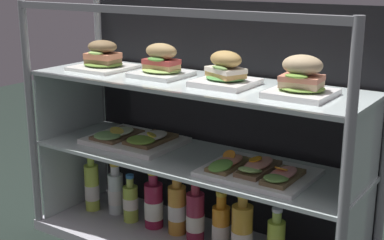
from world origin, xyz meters
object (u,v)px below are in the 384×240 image
object	(u,v)px
plated_roll_sandwich_center	(302,80)
juice_bottle_tucked_behind	(116,192)
juice_bottle_front_fourth	(154,205)
open_sandwich_tray_right_of_center	(134,139)
juice_bottle_front_second	(177,209)
juice_bottle_front_left_end	(221,226)
open_sandwich_tray_near_right_corner	(256,171)
juice_bottle_front_right_end	(242,233)
plated_roll_sandwich_far_left	(103,59)
juice_bottle_back_left	(131,202)
plated_roll_sandwich_near_right_corner	(161,64)
juice_bottle_back_center	(91,188)
plated_roll_sandwich_right_of_center	(225,72)
juice_bottle_near_post	(196,217)

from	to	relation	value
plated_roll_sandwich_center	juice_bottle_tucked_behind	bearing A→B (deg)	176.92
plated_roll_sandwich_center	juice_bottle_front_fourth	xyz separation A→B (m)	(-0.58, 0.03, -0.55)
open_sandwich_tray_right_of_center	juice_bottle_front_second	distance (m)	0.30
juice_bottle_front_fourth	juice_bottle_front_left_end	world-z (taller)	juice_bottle_front_fourth
juice_bottle_tucked_behind	juice_bottle_front_second	xyz separation A→B (m)	(0.30, -0.00, 0.01)
open_sandwich_tray_near_right_corner	juice_bottle_front_right_end	size ratio (longest dim) A/B	1.44
plated_roll_sandwich_far_left	juice_bottle_front_second	size ratio (longest dim) A/B	0.86
juice_bottle_tucked_behind	juice_bottle_front_left_end	distance (m)	0.49
juice_bottle_front_second	juice_bottle_back_left	bearing A→B (deg)	-174.65
plated_roll_sandwich_near_right_corner	juice_bottle_back_left	distance (m)	0.57
juice_bottle_front_second	plated_roll_sandwich_near_right_corner	bearing A→B (deg)	-157.36
juice_bottle_back_center	juice_bottle_front_fourth	distance (m)	0.30
juice_bottle_back_center	juice_bottle_front_second	world-z (taller)	juice_bottle_back_center
juice_bottle_back_left	juice_bottle_front_left_end	bearing A→B (deg)	3.11
plated_roll_sandwich_right_of_center	juice_bottle_front_right_end	size ratio (longest dim) A/B	0.76
plated_roll_sandwich_near_right_corner	open_sandwich_tray_near_right_corner	size ratio (longest dim) A/B	0.52
juice_bottle_back_left	juice_bottle_front_right_end	distance (m)	0.50
juice_bottle_back_center	juice_bottle_front_fourth	xyz separation A→B (m)	(0.30, 0.02, -0.01)
open_sandwich_tray_right_of_center	juice_bottle_back_left	xyz separation A→B (m)	(-0.02, -0.00, -0.26)
juice_bottle_front_second	juice_bottle_near_post	size ratio (longest dim) A/B	1.00
plated_roll_sandwich_center	juice_bottle_back_center	distance (m)	1.03
juice_bottle_front_right_end	juice_bottle_front_fourth	bearing A→B (deg)	176.35
plated_roll_sandwich_far_left	open_sandwich_tray_near_right_corner	distance (m)	0.72
juice_bottle_tucked_behind	juice_bottle_front_fourth	bearing A→B (deg)	-3.54
plated_roll_sandwich_far_left	juice_bottle_back_left	size ratio (longest dim) A/B	1.06
open_sandwich_tray_right_of_center	plated_roll_sandwich_far_left	bearing A→B (deg)	-176.26
open_sandwich_tray_near_right_corner	juice_bottle_near_post	bearing A→B (deg)	168.58
plated_roll_sandwich_center	juice_bottle_back_center	size ratio (longest dim) A/B	0.76
juice_bottle_front_left_end	open_sandwich_tray_right_of_center	bearing A→B (deg)	-177.07
juice_bottle_back_center	juice_bottle_tucked_behind	distance (m)	0.11
plated_roll_sandwich_right_of_center	open_sandwich_tray_right_of_center	xyz separation A→B (m)	(-0.40, 0.01, -0.29)
plated_roll_sandwich_far_left	open_sandwich_tray_right_of_center	distance (m)	0.32
plated_roll_sandwich_near_right_corner	juice_bottle_back_left	size ratio (longest dim) A/B	0.93
plated_roll_sandwich_near_right_corner	juice_bottle_front_right_end	world-z (taller)	plated_roll_sandwich_near_right_corner
plated_roll_sandwich_right_of_center	juice_bottle_front_fourth	distance (m)	0.63
juice_bottle_back_left	juice_bottle_tucked_behind	bearing A→B (deg)	166.27
open_sandwich_tray_near_right_corner	juice_bottle_back_center	world-z (taller)	open_sandwich_tray_near_right_corner
juice_bottle_back_left	juice_bottle_front_left_end	distance (m)	0.39
plated_roll_sandwich_center	juice_bottle_near_post	distance (m)	0.67
juice_bottle_tucked_behind	plated_roll_sandwich_right_of_center	bearing A→B (deg)	-3.59
juice_bottle_tucked_behind	plated_roll_sandwich_near_right_corner	bearing A→B (deg)	-5.35
plated_roll_sandwich_far_left	plated_roll_sandwich_right_of_center	bearing A→B (deg)	-0.31
juice_bottle_front_left_end	plated_roll_sandwich_right_of_center	bearing A→B (deg)	-49.80
plated_roll_sandwich_right_of_center	juice_bottle_back_left	world-z (taller)	plated_roll_sandwich_right_of_center
juice_bottle_front_right_end	juice_bottle_tucked_behind	bearing A→B (deg)	176.39
open_sandwich_tray_right_of_center	juice_bottle_front_fourth	world-z (taller)	open_sandwich_tray_right_of_center
juice_bottle_front_second	juice_bottle_front_fourth	bearing A→B (deg)	-175.41
plated_roll_sandwich_far_left	juice_bottle_front_second	distance (m)	0.61
plated_roll_sandwich_near_right_corner	juice_bottle_near_post	distance (m)	0.56
open_sandwich_tray_right_of_center	juice_bottle_back_center	size ratio (longest dim) A/B	1.44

